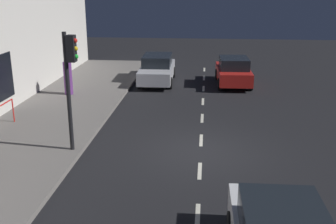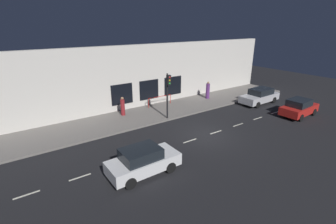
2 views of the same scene
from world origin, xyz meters
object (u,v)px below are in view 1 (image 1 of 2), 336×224
traffic_light (70,71)px  parked_car_1 (157,69)px  parked_car_2 (233,71)px  pedestrian_1 (68,77)px

traffic_light → parked_car_1: size_ratio=0.85×
parked_car_2 → pedestrian_1: (8.42, 3.34, 0.22)m
traffic_light → parked_car_1: traffic_light is taller
parked_car_1 → pedestrian_1: 5.45m
parked_car_1 → parked_car_2: bearing=175.3°
pedestrian_1 → parked_car_2: bearing=-45.1°
parked_car_1 → parked_car_2: 4.35m
traffic_light → parked_car_2: traffic_light is taller
parked_car_2 → pedestrian_1: pedestrian_1 is taller
traffic_light → pedestrian_1: (2.55, -7.05, -1.86)m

